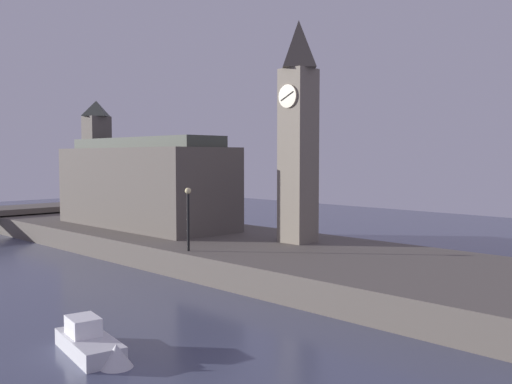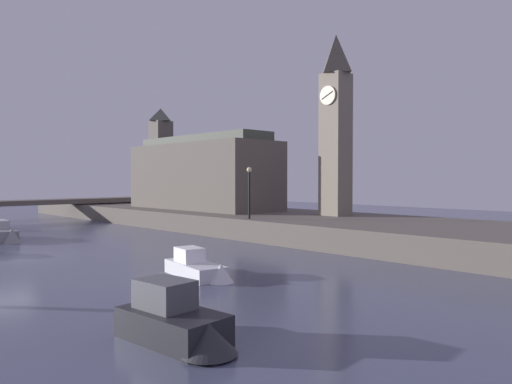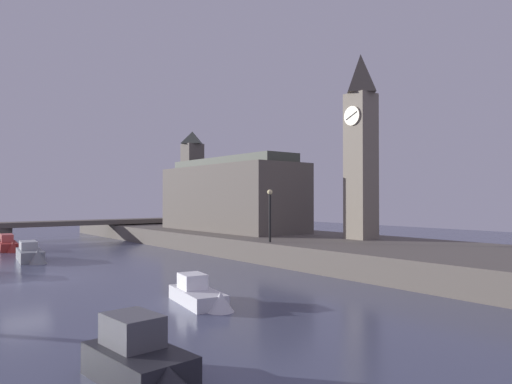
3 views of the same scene
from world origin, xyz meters
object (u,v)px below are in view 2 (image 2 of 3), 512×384
object	(u,v)px
clock_tower	(336,122)
parliament_hall	(200,173)
streetlamp	(249,186)
boat_cruiser_grey	(3,233)
boat_barge_dark	(179,322)
boat_ferry_white	(201,268)

from	to	relation	value
clock_tower	parliament_hall	bearing A→B (deg)	-171.42
streetlamp	boat_cruiser_grey	distance (m)	17.51
clock_tower	boat_cruiser_grey	bearing A→B (deg)	-125.00
clock_tower	streetlamp	distance (m)	8.86
clock_tower	parliament_hall	distance (m)	14.97
parliament_hall	streetlamp	world-z (taller)	parliament_hall
parliament_hall	boat_cruiser_grey	xyz separation A→B (m)	(0.49, -17.58, -4.37)
boat_barge_dark	boat_ferry_white	bearing A→B (deg)	138.78
boat_barge_dark	boat_ferry_white	distance (m)	8.53
clock_tower	boat_cruiser_grey	distance (m)	25.45
clock_tower	boat_ferry_white	bearing A→B (deg)	-71.45
clock_tower	boat_cruiser_grey	world-z (taller)	clock_tower
parliament_hall	boat_ferry_white	bearing A→B (deg)	-37.20
streetlamp	boat_barge_dark	distance (m)	21.87
boat_barge_dark	boat_ferry_white	xyz separation A→B (m)	(-6.41, 5.62, -0.16)
boat_barge_dark	streetlamp	bearing A→B (deg)	132.08
streetlamp	boat_barge_dark	world-z (taller)	streetlamp
boat_cruiser_grey	boat_barge_dark	distance (m)	26.31
boat_barge_dark	clock_tower	bearing A→B (deg)	117.99
clock_tower	parliament_hall	world-z (taller)	clock_tower
boat_ferry_white	streetlamp	bearing A→B (deg)	127.75
streetlamp	boat_ferry_white	distance (m)	13.63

